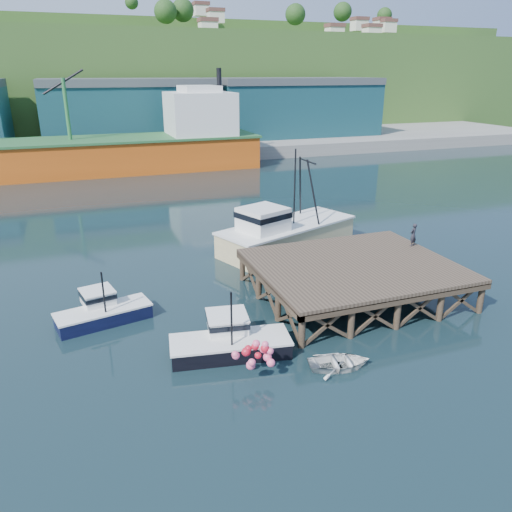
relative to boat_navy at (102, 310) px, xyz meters
name	(u,v)px	position (x,y,z in m)	size (l,w,h in m)	color
ground	(271,308)	(9.49, -1.79, -0.65)	(300.00, 300.00, 0.00)	black
wharf	(355,267)	(14.99, -1.98, 1.29)	(12.00, 10.00, 2.62)	brown
far_quay	(129,143)	(9.49, 68.21, 0.35)	(160.00, 40.00, 2.00)	gray
warehouse_mid	(130,114)	(9.49, 63.21, 5.85)	(28.00, 16.00, 9.00)	#17484C
warehouse_right	(291,110)	(39.49, 63.21, 5.85)	(30.00, 16.00, 9.00)	#17484C
cargo_ship	(84,149)	(1.03, 46.21, 2.66)	(55.50, 10.00, 13.75)	#D15513
hillside	(110,82)	(9.49, 98.21, 10.35)	(220.00, 50.00, 22.00)	#2D511E
boat_navy	(102,310)	(0.00, 0.00, 0.00)	(5.43, 3.38, 3.22)	black
boat_black	(230,340)	(5.74, -5.66, 0.02)	(6.19, 5.15, 3.66)	black
trawler	(284,229)	(14.45, 7.82, 0.96)	(12.39, 8.10, 7.81)	#D5C18A
dinghy	(339,362)	(10.17, -8.85, -0.34)	(2.12, 2.97, 0.62)	silver
dockworker	(413,235)	(20.39, -0.25, 2.26)	(0.57, 0.38, 1.57)	black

